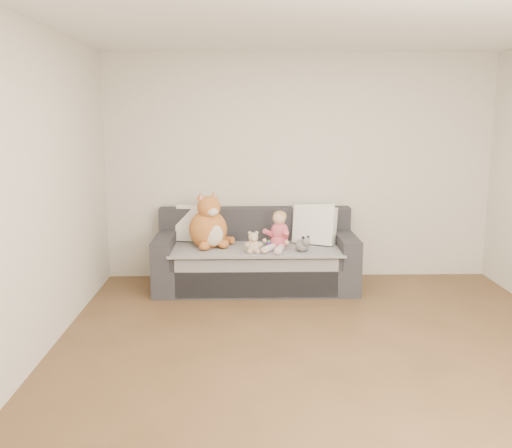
{
  "coord_description": "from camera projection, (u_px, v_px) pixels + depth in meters",
  "views": [
    {
      "loc": [
        -0.66,
        -4.12,
        1.89
      ],
      "look_at": [
        -0.52,
        1.87,
        0.75
      ],
      "focal_mm": 40.0,
      "sensor_mm": 36.0,
      "label": 1
    }
  ],
  "objects": [
    {
      "name": "cushion_right_front",
      "position": [
        315.0,
        225.0,
        6.38
      ],
      "size": [
        0.51,
        0.4,
        0.44
      ],
      "rotation": [
        0.0,
        0.0,
        -0.47
      ],
      "color": "white",
      "rests_on": "sofa"
    },
    {
      "name": "toddler",
      "position": [
        278.0,
        233.0,
        6.13
      ],
      "size": [
        0.31,
        0.43,
        0.42
      ],
      "rotation": [
        0.0,
        0.0,
        -0.36
      ],
      "color": "#CC4B48",
      "rests_on": "sofa"
    },
    {
      "name": "sofa",
      "position": [
        256.0,
        259.0,
        6.37
      ],
      "size": [
        2.2,
        0.94,
        0.85
      ],
      "color": "#2B2B31",
      "rests_on": "ground"
    },
    {
      "name": "cushion_left",
      "position": [
        196.0,
        223.0,
        6.52
      ],
      "size": [
        0.48,
        0.28,
        0.43
      ],
      "rotation": [
        0.0,
        0.0,
        -0.19
      ],
      "color": "white",
      "rests_on": "sofa"
    },
    {
      "name": "plush_cow",
      "position": [
        303.0,
        245.0,
        6.04
      ],
      "size": [
        0.15,
        0.22,
        0.18
      ],
      "rotation": [
        0.0,
        0.0,
        0.41
      ],
      "color": "white",
      "rests_on": "sofa"
    },
    {
      "name": "cushion_right_back",
      "position": [
        313.0,
        223.0,
        6.51
      ],
      "size": [
        0.48,
        0.25,
        0.44
      ],
      "rotation": [
        0.0,
        0.0,
        0.1
      ],
      "color": "white",
      "rests_on": "sofa"
    },
    {
      "name": "sippy_cup",
      "position": [
        269.0,
        244.0,
        6.16
      ],
      "size": [
        0.09,
        0.07,
        0.1
      ],
      "rotation": [
        0.0,
        0.0,
        -0.37
      ],
      "color": "#6D3EA9",
      "rests_on": "sofa"
    },
    {
      "name": "teddy_bear",
      "position": [
        253.0,
        244.0,
        5.97
      ],
      "size": [
        0.19,
        0.14,
        0.24
      ],
      "rotation": [
        0.0,
        0.0,
        0.08
      ],
      "color": "tan",
      "rests_on": "sofa"
    },
    {
      "name": "plush_cat",
      "position": [
        209.0,
        226.0,
        6.23
      ],
      "size": [
        0.5,
        0.51,
        0.64
      ],
      "rotation": [
        0.0,
        0.0,
        0.43
      ],
      "color": "#CA682C",
      "rests_on": "sofa"
    },
    {
      "name": "room_shell",
      "position": [
        324.0,
        190.0,
        4.59
      ],
      "size": [
        5.0,
        5.0,
        5.0
      ],
      "color": "brown",
      "rests_on": "ground"
    }
  ]
}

